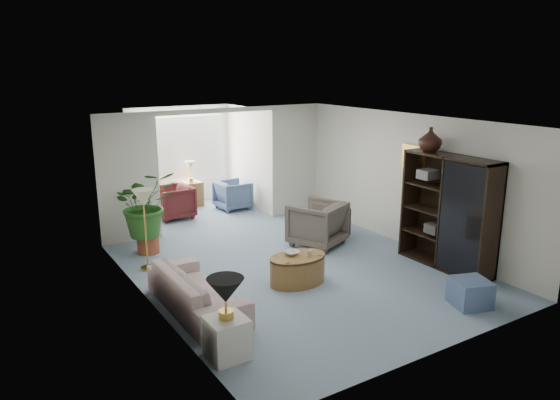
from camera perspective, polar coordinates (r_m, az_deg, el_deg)
floor at (r=8.87m, az=2.07°, el=-7.72°), size 6.00×6.00×0.00m
sunroom_floor at (r=12.30m, az=-8.68°, el=-1.49°), size 2.60×2.60×0.00m
back_pier_left at (r=10.38m, az=-16.15°, el=2.23°), size 1.20×0.12×2.50m
back_pier_right at (r=11.95m, az=1.63°, el=4.36°), size 1.20×0.12×2.50m
back_header at (r=10.86m, az=-6.82°, el=9.63°), size 2.60×0.12×0.10m
window_pane at (r=12.98m, az=-10.83°, el=5.60°), size 2.20×0.02×1.50m
window_blinds at (r=12.95m, az=-10.78°, el=5.58°), size 2.20×0.02×1.50m
framed_picture at (r=9.88m, az=14.44°, el=4.41°), size 0.04×0.50×0.40m
sofa at (r=7.55m, az=-9.06°, el=-9.64°), size 0.78×1.99×0.58m
end_table at (r=6.39m, az=-5.81°, el=-14.67°), size 0.45×0.45×0.50m
table_lamp at (r=6.12m, az=-5.95°, el=-9.77°), size 0.44×0.44×0.30m
floor_lamp at (r=8.84m, az=-14.64°, el=0.25°), size 0.36×0.36×0.28m
coffee_table at (r=8.34m, az=1.93°, el=-7.54°), size 0.96×0.96×0.45m
coffee_bowl at (r=8.30m, az=1.27°, el=-5.77°), size 0.23×0.23×0.06m
coffee_cup at (r=8.25m, az=3.21°, el=-5.78°), size 0.11×0.11×0.10m
wingback_chair at (r=9.99m, az=4.06°, el=-2.58°), size 1.21×1.22×0.85m
side_table_dark at (r=10.67m, az=6.14°, el=-2.35°), size 0.49×0.40×0.55m
entertainment_cabinet at (r=9.19m, az=17.83°, el=-1.30°), size 0.46×1.73×1.92m
cabinet_urn at (r=9.28m, az=16.04°, el=6.35°), size 0.40×0.40×0.41m
ottoman at (r=8.08m, az=19.99°, el=-9.46°), size 0.62×0.62×0.39m
plant_pot at (r=9.95m, az=-14.15°, el=-4.68°), size 0.40×0.40×0.32m
house_plant at (r=9.73m, az=-14.43°, el=-0.40°), size 1.10×0.95×1.22m
sunroom_chair_blue at (r=12.54m, az=-5.14°, el=0.55°), size 0.77×0.75×0.68m
sunroom_chair_maroon at (r=11.95m, az=-11.56°, el=-0.24°), size 0.84×0.81×0.74m
sunroom_table at (r=12.91m, az=-9.61°, el=0.63°), size 0.50×0.40×0.60m
shelf_clutter at (r=9.06m, az=18.16°, el=-0.70°), size 0.30×1.17×1.06m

